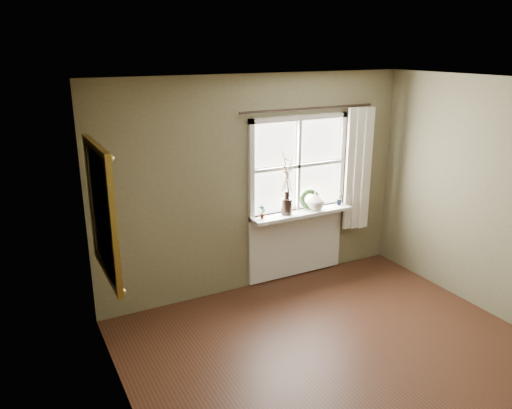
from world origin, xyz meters
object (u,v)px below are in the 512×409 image
Objects in this scene: dark_jug at (286,207)px; gilt_mirror at (101,211)px; wreath at (310,202)px; cream_vase at (316,200)px.

dark_jug is 2.43m from gilt_mirror.
wreath is 2.79m from gilt_mirror.
cream_vase reaches higher than dark_jug.
gilt_mirror is at bearing -164.24° from dark_jug.
wreath reaches higher than dark_jug.
cream_vase is at bearing 0.00° from dark_jug.
cream_vase reaches higher than wreath.
dark_jug is 0.76× the size of wreath.
cream_vase is 0.07m from wreath.
wreath is at bearing 6.20° from dark_jug.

